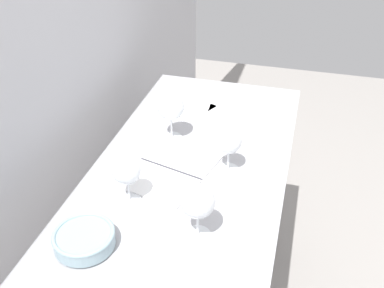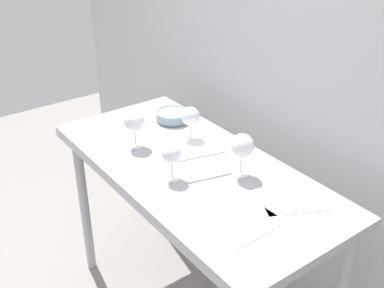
% 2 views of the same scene
% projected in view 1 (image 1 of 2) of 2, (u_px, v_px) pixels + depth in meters
% --- Properties ---
extents(back_wall, '(3.80, 0.04, 2.60)m').
position_uv_depth(back_wall, '(37.00, 43.00, 1.41)').
color(back_wall, '#B9B9BE').
rests_on(back_wall, ground_plane).
extents(steel_counter, '(1.40, 0.65, 0.90)m').
position_uv_depth(steel_counter, '(189.00, 193.00, 1.58)').
color(steel_counter, '#A9A9AE').
rests_on(steel_counter, ground_plane).
extents(wine_glass_near_left, '(0.09, 0.09, 0.17)m').
position_uv_depth(wine_glass_near_left, '(198.00, 203.00, 1.20)').
color(wine_glass_near_left, white).
rests_on(wine_glass_near_left, steel_counter).
extents(wine_glass_near_center, '(0.08, 0.08, 0.16)m').
position_uv_depth(wine_glass_near_center, '(229.00, 143.00, 1.46)').
color(wine_glass_near_center, white).
rests_on(wine_glass_near_center, steel_counter).
extents(wine_glass_far_left, '(0.09, 0.09, 0.16)m').
position_uv_depth(wine_glass_far_left, '(127.00, 172.00, 1.33)').
color(wine_glass_far_left, white).
rests_on(wine_glass_far_left, steel_counter).
extents(wine_glass_far_right, '(0.10, 0.10, 0.18)m').
position_uv_depth(wine_glass_far_right, '(171.00, 107.00, 1.62)').
color(wine_glass_far_right, white).
rests_on(wine_glass_far_right, steel_counter).
extents(open_notebook, '(0.38, 0.31, 0.01)m').
position_uv_depth(open_notebook, '(171.00, 170.00, 1.51)').
color(open_notebook, white).
rests_on(open_notebook, steel_counter).
extents(tasting_sheet_upper, '(0.16, 0.25, 0.00)m').
position_uv_depth(tasting_sheet_upper, '(238.00, 110.00, 1.86)').
color(tasting_sheet_upper, white).
rests_on(tasting_sheet_upper, steel_counter).
extents(tasting_sheet_lower, '(0.27, 0.30, 0.00)m').
position_uv_depth(tasting_sheet_lower, '(181.00, 105.00, 1.90)').
color(tasting_sheet_lower, white).
rests_on(tasting_sheet_lower, steel_counter).
extents(tasting_bowl, '(0.17, 0.17, 0.05)m').
position_uv_depth(tasting_bowl, '(84.00, 239.00, 1.21)').
color(tasting_bowl, beige).
rests_on(tasting_bowl, steel_counter).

